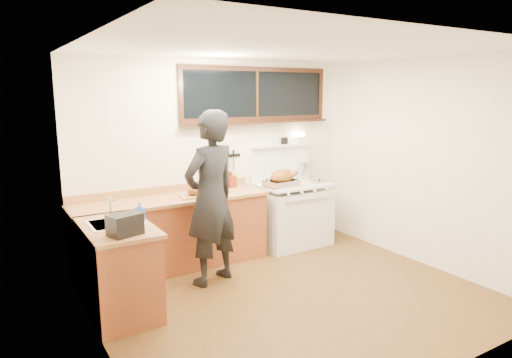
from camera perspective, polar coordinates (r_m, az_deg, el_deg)
ground_plane at (r=5.15m, az=4.61°, el=-14.41°), size 4.00×3.50×0.02m
room_shell at (r=4.69m, az=4.92°, el=4.28°), size 4.10×3.60×2.65m
counter_back at (r=5.82m, az=-10.35°, el=-6.61°), size 2.44×0.64×1.00m
counter_left at (r=4.82m, az=-16.87°, el=-10.68°), size 0.64×1.09×0.90m
sink_unit at (r=4.77m, az=-17.14°, el=-5.91°), size 0.50×0.45×0.37m
vintage_stove at (r=6.61m, az=4.51°, el=-4.22°), size 1.02×0.74×1.59m
back_window at (r=6.42m, az=0.14°, el=9.79°), size 2.32×0.13×0.77m
left_doorway at (r=3.47m, az=-17.13°, el=-8.10°), size 0.02×1.04×2.17m
knife_strip at (r=6.23m, az=-3.98°, el=2.79°), size 0.46×0.03×0.28m
man at (r=5.19m, az=-5.67°, el=-2.42°), size 0.84×0.68×2.00m
soap_bottle at (r=4.79m, az=-14.34°, el=-3.88°), size 0.09×0.09×0.18m
toaster at (r=4.32m, az=-16.07°, el=-5.49°), size 0.33×0.27×0.20m
cutting_board at (r=5.72m, az=-7.51°, el=-1.64°), size 0.44×0.35×0.14m
roast_turkey at (r=6.23m, az=3.25°, el=-0.10°), size 0.47×0.35×0.25m
stockpot at (r=6.89m, az=6.45°, el=1.11°), size 0.33×0.33×0.25m
saucepan at (r=6.65m, az=3.55°, el=0.18°), size 0.18×0.27×0.11m
pot_lid at (r=6.65m, az=7.95°, el=-0.27°), size 0.28×0.28×0.04m
coffee_tin at (r=6.22m, az=-3.03°, el=-0.33°), size 0.11×0.09×0.16m
pitcher at (r=6.04m, az=-4.79°, el=-0.60°), size 0.11×0.11×0.18m
bottle_cluster at (r=6.15m, az=-4.21°, el=0.03°), size 0.40×0.07×0.30m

